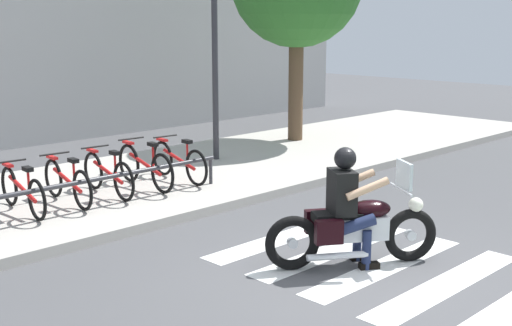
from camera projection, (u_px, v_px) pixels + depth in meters
ground_plane at (360, 278)px, 7.59m from camera, size 48.00×48.00×0.00m
sidewalk at (106, 190)px, 11.25m from camera, size 24.00×4.40×0.15m
crosswalk_stripe_1 at (446, 285)px, 7.40m from camera, size 2.80×0.40×0.01m
crosswalk_stripe_2 at (386, 266)px, 7.95m from camera, size 2.80×0.40×0.01m
crosswalk_stripe_3 at (334, 250)px, 8.51m from camera, size 2.80×0.40×0.01m
crosswalk_stripe_4 at (288, 236)px, 9.07m from camera, size 2.80×0.40×0.01m
motorcycle at (354, 228)px, 7.90m from camera, size 1.86×1.27×1.25m
rider at (348, 198)px, 7.81m from camera, size 0.77×0.73×1.45m
bicycle_3 at (22, 191)px, 9.58m from camera, size 0.48×1.64×0.73m
bicycle_4 at (67, 182)px, 10.07m from camera, size 0.48×1.63×0.74m
bicycle_5 at (108, 174)px, 10.56m from camera, size 0.48×1.64×0.76m
bicycle_6 at (145, 166)px, 11.05m from camera, size 0.48×1.73×0.80m
bicycle_7 at (179, 161)px, 11.55m from camera, size 0.48×1.68×0.76m
bike_rack at (64, 187)px, 9.42m from camera, size 5.60×0.07×0.49m
street_lamp at (215, 48)px, 13.00m from camera, size 0.28×0.28×3.86m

